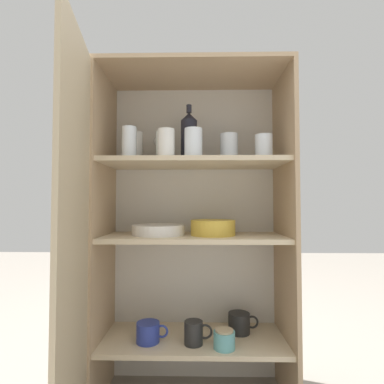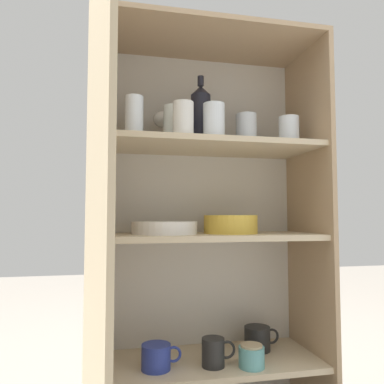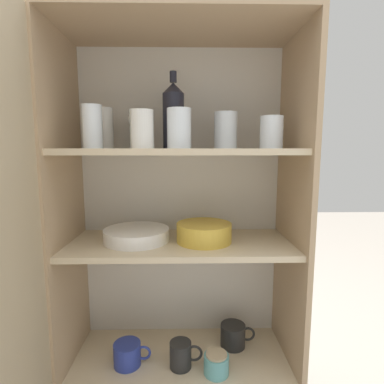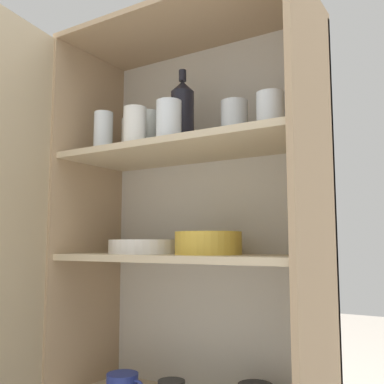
# 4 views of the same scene
# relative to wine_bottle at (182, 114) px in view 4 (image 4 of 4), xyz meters

# --- Properties ---
(cupboard_back_panel) EXTENTS (0.82, 0.02, 1.42)m
(cupboard_back_panel) POSITION_rel_wine_bottle_xyz_m (0.02, 0.15, -0.44)
(cupboard_back_panel) COLOR silver
(cupboard_back_panel) RESTS_ON ground_plane
(cupboard_side_left) EXTENTS (0.02, 0.36, 1.42)m
(cupboard_side_left) POSITION_rel_wine_bottle_xyz_m (-0.38, -0.02, -0.44)
(cupboard_side_left) COLOR tan
(cupboard_side_left) RESTS_ON ground_plane
(cupboard_side_right) EXTENTS (0.02, 0.36, 1.42)m
(cupboard_side_right) POSITION_rel_wine_bottle_xyz_m (0.42, -0.02, -0.44)
(cupboard_side_right) COLOR tan
(cupboard_side_right) RESTS_ON ground_plane
(cupboard_top_panel) EXTENTS (0.82, 0.36, 0.02)m
(cupboard_top_panel) POSITION_rel_wine_bottle_xyz_m (0.02, -0.02, 0.28)
(cupboard_top_panel) COLOR tan
(cupboard_top_panel) RESTS_ON cupboard_side_left
(shelf_board_middle) EXTENTS (0.78, 0.32, 0.02)m
(shelf_board_middle) POSITION_rel_wine_bottle_xyz_m (0.02, -0.02, -0.45)
(shelf_board_middle) COLOR beige
(shelf_board_upper) EXTENTS (0.78, 0.32, 0.02)m
(shelf_board_upper) POSITION_rel_wine_bottle_xyz_m (0.02, -0.02, -0.12)
(shelf_board_upper) COLOR beige
(tumbler_glass_0) EXTENTS (0.08, 0.08, 0.13)m
(tumbler_glass_0) POSITION_rel_wine_bottle_xyz_m (-0.11, -0.04, -0.05)
(tumbler_glass_0) COLOR white
(tumbler_glass_0) RESTS_ON shelf_board_upper
(tumbler_glass_1) EXTENTS (0.07, 0.07, 0.12)m
(tumbler_glass_1) POSITION_rel_wine_bottle_xyz_m (-0.09, -0.13, -0.06)
(tumbler_glass_1) COLOR white
(tumbler_glass_1) RESTS_ON shelf_board_upper
(tumbler_glass_2) EXTENTS (0.06, 0.06, 0.14)m
(tumbler_glass_2) POSITION_rel_wine_bottle_xyz_m (-0.25, -0.09, -0.05)
(tumbler_glass_2) COLOR white
(tumbler_glass_2) RESTS_ON shelf_board_upper
(tumbler_glass_3) EXTENTS (0.08, 0.08, 0.11)m
(tumbler_glass_3) POSITION_rel_wine_bottle_xyz_m (0.32, -0.07, -0.06)
(tumbler_glass_3) COLOR white
(tumbler_glass_3) RESTS_ON shelf_board_upper
(tumbler_glass_4) EXTENTS (0.08, 0.08, 0.13)m
(tumbler_glass_4) POSITION_rel_wine_bottle_xyz_m (0.18, 0.01, -0.05)
(tumbler_glass_4) COLOR white
(tumbler_glass_4) RESTS_ON shelf_board_upper
(tumbler_glass_5) EXTENTS (0.08, 0.08, 0.12)m
(tumbler_glass_5) POSITION_rel_wine_bottle_xyz_m (0.02, -0.11, -0.05)
(tumbler_glass_5) COLOR white
(tumbler_glass_5) RESTS_ON shelf_board_upper
(tumbler_glass_6) EXTENTS (0.06, 0.06, 0.14)m
(tumbler_glass_6) POSITION_rel_wine_bottle_xyz_m (-0.25, 0.04, -0.04)
(tumbler_glass_6) COLOR white
(tumbler_glass_6) RESTS_ON shelf_board_upper
(wine_glass_0) EXTENTS (0.08, 0.08, 0.14)m
(wine_glass_0) POSITION_rel_wine_bottle_xyz_m (-0.13, 0.07, -0.01)
(wine_glass_0) COLOR white
(wine_glass_0) RESTS_ON shelf_board_upper
(wine_bottle) EXTENTS (0.07, 0.07, 0.26)m
(wine_bottle) POSITION_rel_wine_bottle_xyz_m (0.00, 0.00, 0.00)
(wine_bottle) COLOR black
(wine_bottle) RESTS_ON shelf_board_upper
(plate_stack_white) EXTENTS (0.23, 0.23, 0.04)m
(plate_stack_white) POSITION_rel_wine_bottle_xyz_m (-0.14, -0.01, -0.42)
(plate_stack_white) COLOR white
(plate_stack_white) RESTS_ON shelf_board_middle
(mixing_bowl_large) EXTENTS (0.20, 0.20, 0.07)m
(mixing_bowl_large) POSITION_rel_wine_bottle_xyz_m (0.11, -0.02, -0.41)
(mixing_bowl_large) COLOR gold
(mixing_bowl_large) RESTS_ON shelf_board_middle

